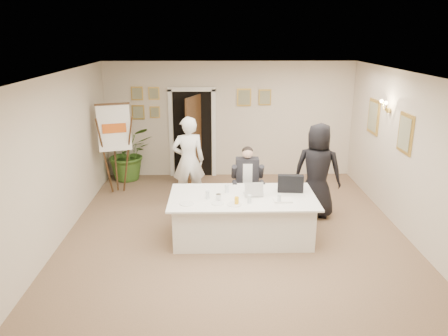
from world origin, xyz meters
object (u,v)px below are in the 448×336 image
paper_stack (283,200)px  standing_woman (317,171)px  potted_palm (128,152)px  laptop_bag (291,184)px  conference_table (242,217)px  standing_man (188,161)px  oj_glass (237,201)px  seated_man (247,181)px  flip_chart (116,153)px  steel_jug (218,197)px  laptop (253,187)px

paper_stack → standing_woman: bearing=54.9°
potted_palm → laptop_bag: size_ratio=3.05×
conference_table → paper_stack: 0.80m
standing_man → laptop_bag: bearing=130.2°
paper_stack → oj_glass: size_ratio=2.30×
seated_man → flip_chart: flip_chart is taller
conference_table → potted_palm: (-2.56, 3.25, 0.28)m
laptop_bag → paper_stack: laptop_bag is taller
paper_stack → steel_jug: bearing=176.9°
laptop_bag → paper_stack: size_ratio=1.48×
standing_woman → paper_stack: 1.46m
seated_man → flip_chart: (-2.80, 1.30, 0.22)m
standing_woman → potted_palm: bearing=-10.1°
conference_table → flip_chart: bearing=138.8°
potted_palm → laptop_bag: bearing=-41.9°
standing_man → laptop_bag: (1.86, -1.46, 0.01)m
flip_chart → standing_man: bearing=-22.1°
seated_man → standing_woman: bearing=5.7°
seated_man → laptop_bag: seated_man is taller
flip_chart → laptop: 3.61m
potted_palm → laptop: size_ratio=3.91×
conference_table → laptop: size_ratio=7.23×
flip_chart → potted_palm: flip_chart is taller
flip_chart → potted_palm: 0.97m
laptop_bag → steel_jug: size_ratio=4.01×
conference_table → steel_jug: bearing=-156.0°
standing_woman → laptop: 1.57m
flip_chart → standing_man: (1.63, -0.66, 0.01)m
laptop → standing_man: bearing=122.5°
flip_chart → paper_stack: bearing=-37.8°
standing_man → oj_glass: size_ratio=14.19×
conference_table → laptop: laptop is taller
standing_man → standing_woman: 2.60m
seated_man → flip_chart: size_ratio=0.70×
laptop_bag → oj_glass: bearing=-144.3°
laptop → laptop_bag: (0.66, 0.12, 0.02)m
oj_glass → standing_man: bearing=113.7°
seated_man → oj_glass: (-0.27, -1.39, 0.14)m
conference_table → laptop_bag: size_ratio=5.65×
seated_man → standing_man: size_ratio=0.75×
conference_table → standing_man: size_ratio=1.35×
conference_table → standing_man: standing_man is taller
laptop_bag → steel_jug: bearing=-158.0°
standing_man → standing_woman: bearing=152.8°
seated_man → paper_stack: (0.50, -1.26, 0.09)m
oj_glass → potted_palm: bearing=124.0°
laptop → potted_palm: bearing=126.1°
standing_woman → oj_glass: size_ratio=14.12×
conference_table → oj_glass: 0.59m
paper_stack → potted_palm: bearing=132.6°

